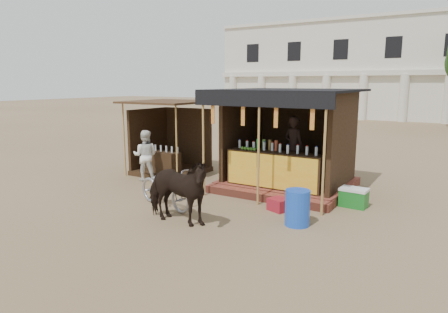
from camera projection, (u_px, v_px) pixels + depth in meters
ground at (187, 215)px, 9.02m from camera, size 120.00×120.00×0.00m
main_stall at (287, 152)px, 11.15m from camera, size 3.60×3.61×2.78m
secondary_stall at (168, 147)px, 13.20m from camera, size 2.40×2.40×2.38m
cow at (176, 191)px, 8.36m from camera, size 1.72×0.81×1.45m
motorbike at (165, 188)px, 9.51m from camera, size 1.96×1.09×0.98m
bystander at (145, 155)px, 12.11m from camera, size 0.94×0.87×1.55m
blue_barrel at (297, 208)px, 8.33m from camera, size 0.57×0.57×0.76m
red_crate at (279, 205)px, 9.33m from camera, size 0.56×0.53×0.29m
cooler at (354, 197)px, 9.61m from camera, size 0.67×0.48×0.46m
background_building at (374, 71)px, 34.50m from camera, size 26.00×7.45×8.18m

